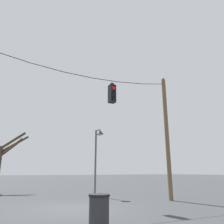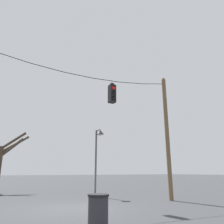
% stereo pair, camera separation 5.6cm
% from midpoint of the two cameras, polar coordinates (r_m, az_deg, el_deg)
% --- Properties ---
extents(ground_plane, '(200.00, 200.00, 0.00)m').
position_cam_midpoint_polar(ground_plane, '(10.35, -9.74, -23.57)').
color(ground_plane, '#383A3D').
extents(utility_pole_right, '(0.24, 0.24, 7.23)m').
position_cam_midpoint_polar(utility_pole_right, '(13.29, 14.31, -5.84)').
color(utility_pole_right, brown).
rests_on(utility_pole_right, ground_plane).
extents(span_wire, '(11.05, 0.03, 0.63)m').
position_cam_midpoint_polar(span_wire, '(11.39, -8.34, 10.39)').
color(span_wire, black).
extents(traffic_light_near_left_pole, '(0.34, 0.46, 1.23)m').
position_cam_midpoint_polar(traffic_light_near_left_pole, '(11.73, 0.16, 4.84)').
color(traffic_light_near_left_pole, black).
extents(street_lamp, '(0.53, 0.91, 4.29)m').
position_cam_midpoint_polar(street_lamp, '(14.68, -3.48, -8.14)').
color(street_lamp, '#515156').
rests_on(street_lamp, ground_plane).
extents(bare_tree, '(4.70, 1.81, 4.62)m').
position_cam_midpoint_polar(bare_tree, '(19.02, -27.11, -11.03)').
color(bare_tree, '#423326').
rests_on(bare_tree, ground_plane).
extents(trash_bin, '(0.58, 0.58, 0.93)m').
position_cam_midpoint_polar(trash_bin, '(6.43, -3.36, -24.70)').
color(trash_bin, '#2D2D33').
rests_on(trash_bin, ground_plane).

